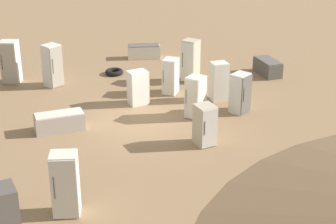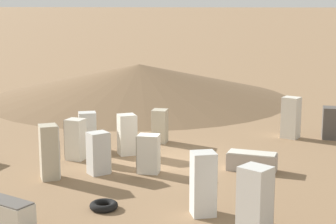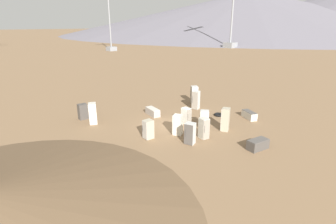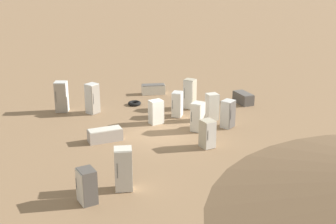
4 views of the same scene
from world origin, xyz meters
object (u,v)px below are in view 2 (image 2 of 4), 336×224
(discarded_fridge_0, at_px, (160,126))
(discarded_fridge_6, at_px, (7,212))
(discarded_fridge_5, at_px, (75,139))
(scrap_tire, at_px, (104,206))
(discarded_fridge_1, at_px, (252,161))
(discarded_fridge_2, at_px, (88,131))
(discarded_fridge_11, at_px, (291,118))
(discarded_fridge_13, at_px, (255,202))
(discarded_fridge_9, at_px, (99,153))
(discarded_fridge_8, at_px, (49,152))
(discarded_fridge_10, at_px, (148,154))
(discarded_fridge_12, at_px, (330,123))
(discarded_fridge_7, at_px, (203,184))
(discarded_fridge_4, at_px, (127,135))

(discarded_fridge_0, bearing_deg, discarded_fridge_6, -102.17)
(discarded_fridge_5, height_order, scrap_tire, discarded_fridge_5)
(discarded_fridge_1, distance_m, discarded_fridge_5, 6.85)
(discarded_fridge_2, relative_size, discarded_fridge_11, 0.85)
(discarded_fridge_1, bearing_deg, discarded_fridge_13, -168.98)
(discarded_fridge_0, xyz_separation_m, discarded_fridge_13, (9.71, 3.71, 0.23))
(discarded_fridge_9, bearing_deg, discarded_fridge_8, -103.67)
(discarded_fridge_0, relative_size, discarded_fridge_2, 0.92)
(discarded_fridge_10, distance_m, discarded_fridge_12, 9.51)
(discarded_fridge_6, xyz_separation_m, discarded_fridge_9, (-4.82, 1.48, 0.42))
(discarded_fridge_0, distance_m, discarded_fridge_7, 8.61)
(discarded_fridge_11, bearing_deg, discarded_fridge_12, 31.60)
(discarded_fridge_12, bearing_deg, discarded_fridge_10, -45.02)
(discarded_fridge_7, height_order, discarded_fridge_13, discarded_fridge_13)
(discarded_fridge_4, bearing_deg, discarded_fridge_13, 6.57)
(discarded_fridge_1, bearing_deg, discarded_fridge_0, 58.01)
(scrap_tire, bearing_deg, discarded_fridge_5, -156.26)
(discarded_fridge_9, bearing_deg, scrap_tire, -24.29)
(discarded_fridge_9, height_order, discarded_fridge_13, discarded_fridge_13)
(discarded_fridge_9, relative_size, discarded_fridge_11, 0.82)
(discarded_fridge_5, bearing_deg, discarded_fridge_6, -166.79)
(discarded_fridge_2, height_order, discarded_fridge_13, discarded_fridge_13)
(discarded_fridge_8, bearing_deg, discarded_fridge_2, 149.34)
(discarded_fridge_4, bearing_deg, discarded_fridge_7, 2.83)
(discarded_fridge_13, bearing_deg, discarded_fridge_6, -145.39)
(discarded_fridge_4, height_order, discarded_fridge_5, discarded_fridge_4)
(discarded_fridge_9, bearing_deg, discarded_fridge_12, 84.87)
(discarded_fridge_4, relative_size, discarded_fridge_7, 0.88)
(discarded_fridge_7, distance_m, discarded_fridge_11, 10.36)
(discarded_fridge_6, height_order, discarded_fridge_9, discarded_fridge_9)
(discarded_fridge_2, xyz_separation_m, discarded_fridge_6, (8.02, -0.27, -0.45))
(discarded_fridge_6, height_order, discarded_fridge_13, discarded_fridge_13)
(discarded_fridge_12, bearing_deg, discarded_fridge_4, -61.05)
(discarded_fridge_7, relative_size, discarded_fridge_8, 0.98)
(discarded_fridge_4, distance_m, discarded_fridge_5, 2.10)
(discarded_fridge_2, height_order, discarded_fridge_11, discarded_fridge_11)
(discarded_fridge_11, xyz_separation_m, discarded_fridge_12, (-0.08, 1.73, -0.22))
(discarded_fridge_4, bearing_deg, discarded_fridge_12, 87.36)
(discarded_fridge_10, bearing_deg, discarded_fridge_0, 6.32)
(discarded_fridge_6, relative_size, discarded_fridge_12, 1.22)
(discarded_fridge_9, xyz_separation_m, scrap_tire, (3.43, 0.94, -0.66))
(discarded_fridge_4, relative_size, discarded_fridge_9, 1.08)
(discarded_fridge_0, distance_m, discarded_fridge_4, 2.37)
(discarded_fridge_5, bearing_deg, discarded_fridge_13, -120.32)
(discarded_fridge_0, relative_size, scrap_tire, 1.72)
(discarded_fridge_10, relative_size, scrap_tire, 1.65)
(discarded_fridge_8, xyz_separation_m, discarded_fridge_10, (-1.06, 3.31, -0.26))
(discarded_fridge_6, distance_m, discarded_fridge_10, 6.07)
(discarded_fridge_0, height_order, discarded_fridge_1, discarded_fridge_0)
(discarded_fridge_4, height_order, discarded_fridge_11, discarded_fridge_11)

